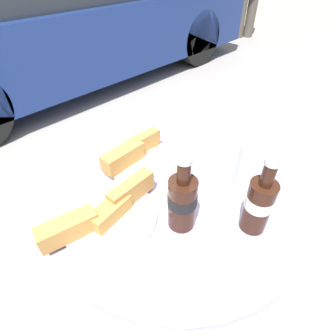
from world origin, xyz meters
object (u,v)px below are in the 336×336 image
at_px(drinking_glass, 226,163).
at_px(lunch_plate_near, 133,154).
at_px(bistro_table, 176,218).
at_px(lunch_plate_far, 106,213).
at_px(cola_bottle_left, 259,203).
at_px(parked_car, 63,21).
at_px(cola_bottle_right, 182,201).

relative_size(drinking_glass, lunch_plate_near, 0.64).
xyz_separation_m(bistro_table, lunch_plate_far, (-0.21, 0.05, 0.17)).
distance_m(bistro_table, lunch_plate_far, 0.28).
bearing_deg(cola_bottle_left, drinking_glass, 60.38).
xyz_separation_m(bistro_table, cola_bottle_left, (0.03, -0.23, 0.23)).
distance_m(drinking_glass, parked_car, 2.92).
bearing_deg(lunch_plate_far, bistro_table, -12.93).
bearing_deg(bistro_table, lunch_plate_far, 167.07).
bearing_deg(parked_car, drinking_glass, -109.34).
relative_size(lunch_plate_near, parked_car, 0.05).
bearing_deg(drinking_glass, lunch_plate_near, 113.81).
height_order(cola_bottle_left, lunch_plate_far, cola_bottle_left).
distance_m(lunch_plate_near, parked_car, 2.71).
bearing_deg(cola_bottle_right, bistro_table, 47.18).
bearing_deg(lunch_plate_near, lunch_plate_far, -146.26).
bearing_deg(lunch_plate_near, drinking_glass, -66.19).
distance_m(drinking_glass, lunch_plate_far, 0.35).
distance_m(cola_bottle_left, drinking_glass, 0.17).
bearing_deg(bistro_table, drinking_glass, -36.13).
bearing_deg(lunch_plate_far, drinking_glass, -21.90).
height_order(cola_bottle_left, parked_car, parked_car).
height_order(cola_bottle_left, cola_bottle_right, cola_bottle_left).
distance_m(cola_bottle_right, lunch_plate_near, 0.30).
bearing_deg(parked_car, lunch_plate_near, -113.60).
distance_m(cola_bottle_left, cola_bottle_right, 0.18).
bearing_deg(bistro_table, cola_bottle_right, -132.82).
bearing_deg(lunch_plate_far, parked_car, 63.76).
height_order(lunch_plate_near, parked_car, parked_car).
height_order(cola_bottle_right, drinking_glass, cola_bottle_right).
bearing_deg(drinking_glass, cola_bottle_right, -176.20).
xyz_separation_m(cola_bottle_right, lunch_plate_near, (0.08, 0.28, -0.06)).
bearing_deg(drinking_glass, cola_bottle_left, -119.62).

